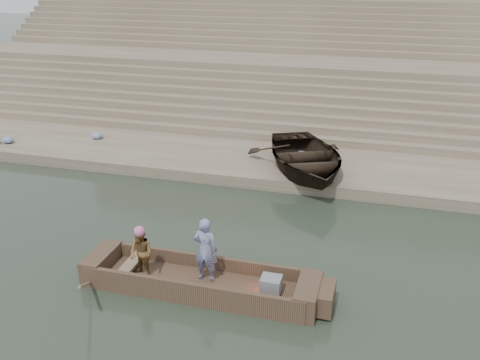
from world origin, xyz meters
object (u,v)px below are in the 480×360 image
at_px(main_rowboat, 200,285).
at_px(television, 270,285).
at_px(standing_man, 206,249).
at_px(beached_rowboat, 305,157).
at_px(rowing_man, 141,253).

relative_size(main_rowboat, television, 10.87).
bearing_deg(standing_man, beached_rowboat, -99.39).
relative_size(main_rowboat, standing_man, 3.15).
bearing_deg(beached_rowboat, main_rowboat, -123.87).
relative_size(standing_man, television, 3.45).
bearing_deg(television, rowing_man, -176.91).
xyz_separation_m(standing_man, television, (1.58, -0.14, -0.59)).
relative_size(standing_man, rowing_man, 1.26).
bearing_deg(beached_rowboat, television, -110.58).
height_order(rowing_man, beached_rowboat, rowing_man).
relative_size(main_rowboat, beached_rowboat, 1.02).
xyz_separation_m(rowing_man, television, (3.07, 0.17, -0.43)).
xyz_separation_m(main_rowboat, television, (1.70, 0.00, 0.31)).
relative_size(rowing_man, television, 2.75).
bearing_deg(main_rowboat, rowing_man, -173.11).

